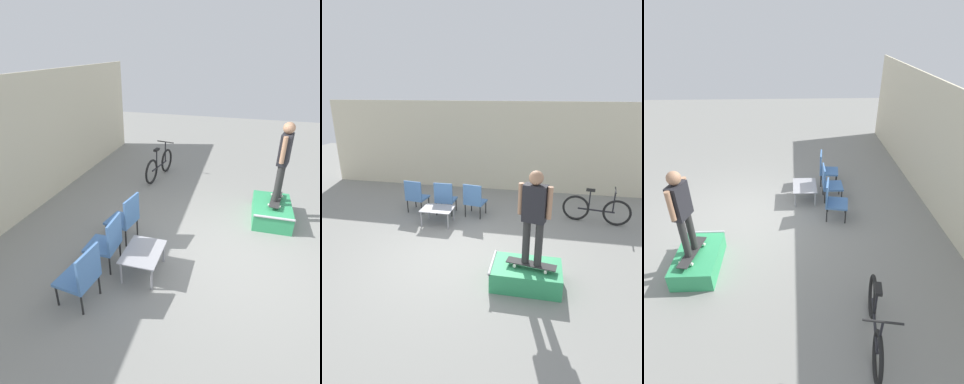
{
  "view_description": "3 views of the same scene",
  "coord_description": "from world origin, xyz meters",
  "views": [
    {
      "loc": [
        -4.7,
        0.12,
        3.47
      ],
      "look_at": [
        0.29,
        1.54,
        0.94
      ],
      "focal_mm": 28.0,
      "sensor_mm": 36.0,
      "label": 1
    },
    {
      "loc": [
        1.63,
        -5.34,
        3.36
      ],
      "look_at": [
        0.27,
        1.42,
        0.98
      ],
      "focal_mm": 28.0,
      "sensor_mm": 36.0,
      "label": 2
    },
    {
      "loc": [
        5.89,
        1.2,
        4.31
      ],
      "look_at": [
        0.35,
        1.42,
        0.99
      ],
      "focal_mm": 28.0,
      "sensor_mm": 36.0,
      "label": 3
    }
  ],
  "objects": [
    {
      "name": "skate_ramp_box",
      "position": [
        1.5,
        -0.67,
        0.19
      ],
      "size": [
        1.26,
        0.79,
        0.4
      ],
      "color": "#339E60",
      "rests_on": "ground_plane"
    },
    {
      "name": "skateboard_on_ramp",
      "position": [
        1.58,
        -0.73,
        0.46
      ],
      "size": [
        0.89,
        0.35,
        0.07
      ],
      "rotation": [
        0.0,
        0.0,
        -0.16
      ],
      "color": "#2D2D2D",
      "rests_on": "skate_ramp_box"
    },
    {
      "name": "ground_plane",
      "position": [
        0.0,
        0.0,
        0.0
      ],
      "size": [
        24.0,
        24.0,
        0.0
      ],
      "primitive_type": "plane",
      "color": "gray"
    },
    {
      "name": "coffee_table",
      "position": [
        -0.93,
        1.49,
        0.38
      ],
      "size": [
        0.81,
        0.61,
        0.43
      ],
      "color": "#9E9EA3",
      "rests_on": "ground_plane"
    },
    {
      "name": "patio_chair_left",
      "position": [
        -1.79,
        2.12,
        0.51
      ],
      "size": [
        0.58,
        0.58,
        0.96
      ],
      "rotation": [
        0.0,
        0.0,
        3.02
      ],
      "color": "black",
      "rests_on": "ground_plane"
    },
    {
      "name": "patio_chair_center",
      "position": [
        -0.93,
        2.12,
        0.51
      ],
      "size": [
        0.52,
        0.52,
        0.96
      ],
      "rotation": [
        0.0,
        0.0,
        3.14
      ],
      "color": "black",
      "rests_on": "ground_plane"
    },
    {
      "name": "patio_chair_right",
      "position": [
        -0.09,
        2.12,
        0.51
      ],
      "size": [
        0.6,
        0.6,
        0.96
      ],
      "rotation": [
        0.0,
        0.0,
        2.97
      ],
      "color": "black",
      "rests_on": "ground_plane"
    },
    {
      "name": "house_wall_back",
      "position": [
        0.0,
        4.66,
        1.5
      ],
      "size": [
        12.0,
        0.06,
        3.0
      ],
      "color": "beige",
      "rests_on": "ground_plane"
    },
    {
      "name": "person_skater",
      "position": [
        1.58,
        -0.73,
        1.46
      ],
      "size": [
        0.56,
        0.29,
        1.68
      ],
      "rotation": [
        0.0,
        0.0,
        -0.25
      ],
      "color": "#2D2D2D",
      "rests_on": "skateboard_on_ramp"
    },
    {
      "name": "bicycle",
      "position": [
        3.13,
        2.36,
        0.37
      ],
      "size": [
        1.7,
        0.52,
        0.97
      ],
      "rotation": [
        0.0,
        0.0,
        -0.17
      ],
      "color": "black",
      "rests_on": "ground_plane"
    }
  ]
}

